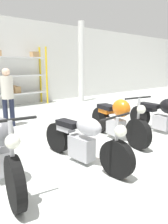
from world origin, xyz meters
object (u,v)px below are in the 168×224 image
at_px(motorcycle_silver, 84,140).
at_px(motorcycle_black, 165,116).
at_px(motorcycle_grey, 2,149).
at_px(person_near_rack, 7,93).
at_px(motorcycle_orange, 117,119).

bearing_deg(motorcycle_silver, motorcycle_black, 85.68).
bearing_deg(motorcycle_grey, person_near_rack, 166.62).
bearing_deg(motorcycle_black, motorcycle_orange, -106.35).
distance_m(motorcycle_black, person_near_rack, 4.18).
xyz_separation_m(motorcycle_orange, person_near_rack, (-1.46, 2.69, 0.47)).
bearing_deg(motorcycle_orange, person_near_rack, -140.85).
relative_size(motorcycle_grey, motorcycle_black, 1.06).
distance_m(motorcycle_grey, person_near_rack, 3.12).
height_order(motorcycle_black, person_near_rack, person_near_rack).
bearing_deg(motorcycle_silver, motorcycle_grey, -108.32).
distance_m(motorcycle_silver, motorcycle_orange, 1.47).
xyz_separation_m(motorcycle_silver, motorcycle_black, (2.66, 0.02, 0.03)).
relative_size(motorcycle_grey, motorcycle_silver, 1.09).
height_order(motorcycle_grey, motorcycle_orange, motorcycle_grey).
bearing_deg(motorcycle_silver, motorcycle_orange, 103.56).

